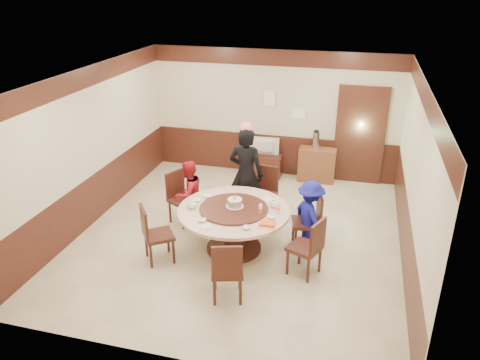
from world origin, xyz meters
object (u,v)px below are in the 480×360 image
(banquet_table, at_px, (234,221))
(side_cabinet, at_px, (317,165))
(person_standing, at_px, (246,174))
(tv_stand, at_px, (263,165))
(person_red, at_px, (189,194))
(television, at_px, (263,147))
(birthday_cake, at_px, (235,203))
(thermos, at_px, (316,140))
(shrimp_platter, at_px, (267,225))
(person_blue, at_px, (310,216))

(banquet_table, xyz_separation_m, side_cabinet, (1.02, 3.24, -0.16))
(person_standing, bearing_deg, tv_stand, -80.39)
(person_standing, height_order, person_red, person_standing)
(television, bearing_deg, person_red, 70.49)
(birthday_cake, xyz_separation_m, thermos, (0.95, 3.19, 0.09))
(shrimp_platter, distance_m, tv_stand, 3.75)
(banquet_table, height_order, television, television)
(tv_stand, bearing_deg, thermos, 1.49)
(tv_stand, bearing_deg, person_standing, -86.65)
(banquet_table, xyz_separation_m, person_blue, (1.20, 0.35, 0.08))
(banquet_table, xyz_separation_m, television, (-0.20, 3.21, 0.17))
(shrimp_platter, height_order, side_cabinet, shrimp_platter)
(person_red, xyz_separation_m, television, (0.82, 2.58, 0.08))
(person_red, xyz_separation_m, birthday_cake, (1.02, -0.58, 0.23))
(shrimp_platter, distance_m, television, 3.71)
(tv_stand, bearing_deg, television, 0.00)
(thermos, bearing_deg, shrimp_platter, -94.93)
(person_red, bearing_deg, person_blue, 109.59)
(person_red, xyz_separation_m, side_cabinet, (2.03, 2.61, -0.25))
(person_standing, height_order, shrimp_platter, person_standing)
(banquet_table, distance_m, person_standing, 1.20)
(side_cabinet, height_order, thermos, thermos)
(person_standing, distance_m, side_cabinet, 2.42)
(person_standing, xyz_separation_m, person_blue, (1.28, -0.78, -0.28))
(person_standing, relative_size, person_red, 1.44)
(person_red, relative_size, tv_stand, 1.46)
(person_standing, height_order, person_blue, person_standing)
(tv_stand, distance_m, side_cabinet, 1.22)
(person_blue, relative_size, tv_stand, 1.44)
(shrimp_platter, height_order, television, television)
(person_red, distance_m, person_blue, 2.23)
(person_blue, distance_m, shrimp_platter, 0.96)
(person_red, height_order, birthday_cake, person_red)
(person_standing, distance_m, television, 2.08)
(person_standing, height_order, side_cabinet, person_standing)
(banquet_table, xyz_separation_m, person_red, (-1.02, 0.62, 0.09))
(thermos, bearing_deg, birthday_cake, -106.62)
(person_standing, bearing_deg, thermos, -110.02)
(birthday_cake, xyz_separation_m, side_cabinet, (1.01, 3.19, -0.47))
(shrimp_platter, height_order, tv_stand, shrimp_platter)
(person_standing, height_order, tv_stand, person_standing)
(person_blue, bearing_deg, shrimp_platter, 105.51)
(person_standing, bearing_deg, side_cabinet, -111.31)
(side_cabinet, distance_m, thermos, 0.57)
(shrimp_platter, relative_size, thermos, 0.79)
(person_red, height_order, tv_stand, person_red)
(banquet_table, height_order, person_red, person_red)
(person_red, bearing_deg, television, -171.02)
(birthday_cake, relative_size, side_cabinet, 0.36)
(television, height_order, thermos, thermos)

